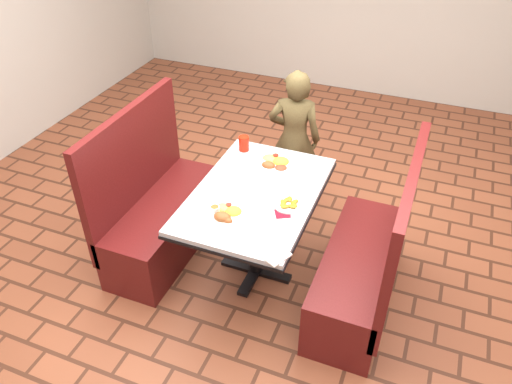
# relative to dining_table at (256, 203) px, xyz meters

# --- Properties ---
(room) EXTENTS (7.00, 7.04, 2.82)m
(room) POSITION_rel_dining_table_xyz_m (0.00, 0.00, 1.26)
(room) COLOR brown
(room) RESTS_ON ground
(dining_table) EXTENTS (0.81, 1.21, 0.75)m
(dining_table) POSITION_rel_dining_table_xyz_m (0.00, 0.00, 0.00)
(dining_table) COLOR #B6B8BB
(dining_table) RESTS_ON ground
(booth_bench_left) EXTENTS (0.47, 1.20, 1.17)m
(booth_bench_left) POSITION_rel_dining_table_xyz_m (-0.80, 0.00, -0.32)
(booth_bench_left) COLOR #5B1614
(booth_bench_left) RESTS_ON ground
(booth_bench_right) EXTENTS (0.47, 1.20, 1.17)m
(booth_bench_right) POSITION_rel_dining_table_xyz_m (0.80, 0.00, -0.32)
(booth_bench_right) COLOR #5B1614
(booth_bench_right) RESTS_ON ground
(diner_person) EXTENTS (0.49, 0.37, 1.22)m
(diner_person) POSITION_rel_dining_table_xyz_m (-0.05, 0.99, -0.04)
(diner_person) COLOR brown
(diner_person) RESTS_ON ground
(near_dinner_plate) EXTENTS (0.26, 0.26, 0.08)m
(near_dinner_plate) POSITION_rel_dining_table_xyz_m (-0.08, -0.30, 0.12)
(near_dinner_plate) COLOR white
(near_dinner_plate) RESTS_ON dining_table
(far_dinner_plate) EXTENTS (0.29, 0.29, 0.08)m
(far_dinner_plate) POSITION_rel_dining_table_xyz_m (0.01, 0.36, 0.12)
(far_dinner_plate) COLOR white
(far_dinner_plate) RESTS_ON dining_table
(plantain_plate) EXTENTS (0.19, 0.19, 0.03)m
(plantain_plate) POSITION_rel_dining_table_xyz_m (0.25, -0.06, 0.11)
(plantain_plate) COLOR white
(plantain_plate) RESTS_ON dining_table
(maroon_napkin) EXTENTS (0.13, 0.13, 0.00)m
(maroon_napkin) POSITION_rel_dining_table_xyz_m (0.24, -0.16, 0.10)
(maroon_napkin) COLOR #5D0E1C
(maroon_napkin) RESTS_ON dining_table
(spoon_utensil) EXTENTS (0.09, 0.11, 0.00)m
(spoon_utensil) POSITION_rel_dining_table_xyz_m (0.18, -0.20, 0.10)
(spoon_utensil) COLOR #B7B8BC
(spoon_utensil) RESTS_ON dining_table
(red_tumbler) EXTENTS (0.08, 0.08, 0.11)m
(red_tumbler) POSITION_rel_dining_table_xyz_m (-0.29, 0.47, 0.15)
(red_tumbler) COLOR red
(red_tumbler) RESTS_ON dining_table
(paper_napkin) EXTENTS (0.24, 0.22, 0.01)m
(paper_napkin) POSITION_rel_dining_table_xyz_m (0.30, -0.52, 0.10)
(paper_napkin) COLOR white
(paper_napkin) RESTS_ON dining_table
(knife_utensil) EXTENTS (0.04, 0.15, 0.00)m
(knife_utensil) POSITION_rel_dining_table_xyz_m (-0.06, -0.41, 0.10)
(knife_utensil) COLOR #B9BABE
(knife_utensil) RESTS_ON dining_table
(fork_utensil) EXTENTS (0.03, 0.14, 0.00)m
(fork_utensil) POSITION_rel_dining_table_xyz_m (-0.10, -0.41, 0.11)
(fork_utensil) COLOR #BBBBBF
(fork_utensil) RESTS_ON dining_table
(lettuce_shreds) EXTENTS (0.28, 0.32, 0.00)m
(lettuce_shreds) POSITION_rel_dining_table_xyz_m (0.04, 0.06, 0.10)
(lettuce_shreds) COLOR #7BAE45
(lettuce_shreds) RESTS_ON dining_table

